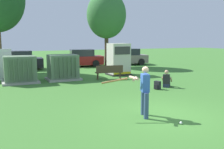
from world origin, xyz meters
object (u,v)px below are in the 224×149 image
object	(u,v)px
sports_ball	(181,123)
parked_car_left_of_center	(81,58)
generator_enclosure	(119,59)
seated_spectator	(167,80)
park_bench	(109,71)
parked_car_leftmost	(17,61)
transformer_mid_west	(63,68)
batter	(143,89)
backpack	(157,85)
transformer_west	(20,70)
parked_car_right_of_center	(127,57)

from	to	relation	value
sports_ball	parked_car_left_of_center	size ratio (longest dim) A/B	0.02
generator_enclosure	seated_spectator	xyz separation A→B (m)	(0.31, -5.35, -0.76)
park_bench	parked_car_leftmost	xyz separation A→B (m)	(-5.04, 7.71, 0.22)
transformer_mid_west	batter	world-z (taller)	batter
seated_spectator	backpack	distance (m)	0.90
transformer_mid_west	park_bench	distance (m)	3.01
transformer_west	backpack	size ratio (longest dim) A/B	4.77
transformer_west	park_bench	world-z (taller)	transformer_west
sports_ball	parked_car_left_of_center	distance (m)	17.29
batter	sports_ball	xyz separation A→B (m)	(0.67, -1.18, -0.93)
parked_car_leftmost	transformer_west	bearing A→B (deg)	-93.32
backpack	parked_car_right_of_center	xyz separation A→B (m)	(4.49, 11.89, 0.54)
generator_enclosure	parked_car_leftmost	distance (m)	8.94
parked_car_leftmost	parked_car_left_of_center	xyz separation A→B (m)	(5.71, 0.42, 0.00)
generator_enclosure	sports_ball	xyz separation A→B (m)	(-3.03, -10.57, -1.09)
park_bench	parked_car_right_of_center	xyz separation A→B (m)	(5.42, 7.79, 0.22)
seated_spectator	park_bench	bearing A→B (deg)	115.00
transformer_mid_west	parked_car_right_of_center	size ratio (longest dim) A/B	0.48
seated_spectator	parked_car_leftmost	world-z (taller)	parked_car_leftmost
batter	parked_car_leftmost	size ratio (longest dim) A/B	0.40
transformer_west	parked_car_left_of_center	xyz separation A→B (m)	(6.10, 7.11, -0.04)
seated_spectator	parked_car_leftmost	distance (m)	13.36
park_bench	transformer_west	bearing A→B (deg)	169.38
parked_car_right_of_center	transformer_west	bearing A→B (deg)	-148.03
sports_ball	parked_car_leftmost	size ratio (longest dim) A/B	0.02
parked_car_left_of_center	transformer_mid_west	bearing A→B (deg)	-116.22
backpack	park_bench	bearing A→B (deg)	102.84
parked_car_left_of_center	seated_spectator	bearing A→B (deg)	-84.76
sports_ball	backpack	size ratio (longest dim) A/B	0.20
batter	sports_ball	distance (m)	1.64
backpack	parked_car_left_of_center	xyz separation A→B (m)	(-0.26, 12.22, 0.54)
backpack	parked_car_left_of_center	distance (m)	12.24
parked_car_left_of_center	park_bench	bearing A→B (deg)	-94.72
sports_ball	seated_spectator	world-z (taller)	seated_spectator
transformer_mid_west	batter	bearing A→B (deg)	-86.46
batter	parked_car_right_of_center	world-z (taller)	batter
generator_enclosure	backpack	distance (m)	5.77
transformer_mid_west	park_bench	bearing A→B (deg)	-21.21
transformer_west	parked_car_leftmost	distance (m)	6.70
backpack	parked_car_leftmost	bearing A→B (deg)	116.85
park_bench	batter	distance (m)	8.15
transformer_west	generator_enclosure	bearing A→B (deg)	4.59
batter	parked_car_right_of_center	size ratio (longest dim) A/B	0.40
park_bench	parked_car_right_of_center	distance (m)	9.50
transformer_mid_west	seated_spectator	distance (m)	6.68
parked_car_leftmost	parked_car_right_of_center	world-z (taller)	same
transformer_west	transformer_mid_west	size ratio (longest dim) A/B	1.00
transformer_mid_west	transformer_west	bearing A→B (deg)	-178.54
backpack	parked_car_leftmost	distance (m)	13.24
batter	parked_car_left_of_center	world-z (taller)	batter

